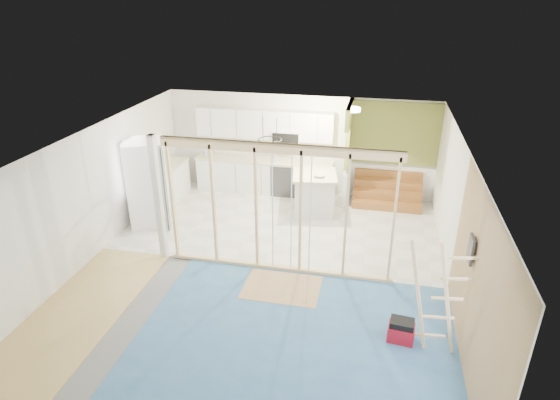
% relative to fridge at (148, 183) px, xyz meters
% --- Properties ---
extents(room, '(7.01, 8.01, 2.61)m').
position_rel_fridge_xyz_m(room, '(3.04, -1.36, 0.29)').
color(room, slate).
rests_on(room, ground).
extents(floor_overlays, '(7.00, 8.00, 0.03)m').
position_rel_fridge_xyz_m(floor_overlays, '(3.11, -1.30, -1.00)').
color(floor_overlays, silver).
rests_on(floor_overlays, room).
extents(stud_frame, '(4.66, 0.14, 2.60)m').
position_rel_fridge_xyz_m(stud_frame, '(2.82, -1.36, 0.57)').
color(stud_frame, beige).
rests_on(stud_frame, room).
extents(base_cabinets, '(4.45, 2.24, 0.93)m').
position_rel_fridge_xyz_m(base_cabinets, '(1.43, 2.00, -0.54)').
color(base_cabinets, white).
rests_on(base_cabinets, room).
extents(upper_cabinets, '(3.60, 0.41, 0.85)m').
position_rel_fridge_xyz_m(upper_cabinets, '(2.20, 2.46, 0.81)').
color(upper_cabinets, white).
rests_on(upper_cabinets, room).
extents(green_partition, '(2.25, 1.51, 2.60)m').
position_rel_fridge_xyz_m(green_partition, '(5.09, 2.30, -0.06)').
color(green_partition, olive).
rests_on(green_partition, room).
extents(pot_rack, '(0.52, 0.52, 0.72)m').
position_rel_fridge_xyz_m(pot_rack, '(2.73, 0.53, 0.99)').
color(pot_rack, black).
rests_on(pot_rack, room).
extents(sheathing_panel, '(0.02, 4.00, 2.60)m').
position_rel_fridge_xyz_m(sheathing_panel, '(6.52, -3.36, 0.29)').
color(sheathing_panel, tan).
rests_on(sheathing_panel, room).
extents(electrical_panel, '(0.04, 0.30, 0.40)m').
position_rel_fridge_xyz_m(electrical_panel, '(6.47, -2.76, 0.64)').
color(electrical_panel, '#38383D').
rests_on(electrical_panel, room).
extents(ceiling_light, '(0.32, 0.32, 0.08)m').
position_rel_fridge_xyz_m(ceiling_light, '(4.44, 1.64, 1.53)').
color(ceiling_light, '#FFEABF').
rests_on(ceiling_light, room).
extents(fridge, '(1.17, 1.12, 2.01)m').
position_rel_fridge_xyz_m(fridge, '(0.00, 0.00, 0.00)').
color(fridge, white).
rests_on(fridge, room).
extents(island, '(1.19, 1.19, 1.01)m').
position_rel_fridge_xyz_m(island, '(3.64, 1.34, -0.50)').
color(island, silver).
rests_on(island, room).
extents(bowl, '(0.28, 0.28, 0.06)m').
position_rel_fridge_xyz_m(bowl, '(3.77, 1.19, 0.04)').
color(bowl, silver).
rests_on(bowl, island).
extents(soap_bottle_a, '(0.12, 0.12, 0.29)m').
position_rel_fridge_xyz_m(soap_bottle_a, '(0.54, 2.28, 0.07)').
color(soap_bottle_a, '#B6BACB').
rests_on(soap_bottle_a, base_cabinets).
extents(soap_bottle_b, '(0.11, 0.11, 0.19)m').
position_rel_fridge_xyz_m(soap_bottle_b, '(2.48, 2.24, 0.02)').
color(soap_bottle_b, silver).
rests_on(soap_bottle_b, base_cabinets).
extents(toolbox, '(0.43, 0.34, 0.38)m').
position_rel_fridge_xyz_m(toolbox, '(5.65, -2.94, -0.82)').
color(toolbox, '#A70F1E').
rests_on(toolbox, room).
extents(ladder, '(0.98, 0.12, 1.83)m').
position_rel_fridge_xyz_m(ladder, '(6.07, -3.03, -0.07)').
color(ladder, beige).
rests_on(ladder, room).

